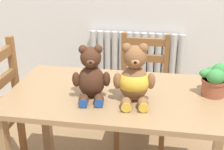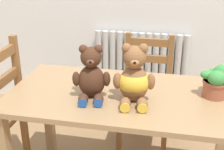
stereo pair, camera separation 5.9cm
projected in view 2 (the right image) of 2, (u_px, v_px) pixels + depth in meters
radiator at (140, 76)px, 3.01m from camera, size 0.89×0.10×0.80m
dining_table at (125, 111)px, 1.84m from camera, size 1.34×0.71×0.75m
wooden_chair_behind at (146, 93)px, 2.51m from camera, size 0.39×0.41×0.89m
teddy_bear_left at (91, 76)px, 1.71m from camera, size 0.21×0.23×0.30m
teddy_bear_right at (134, 79)px, 1.66m from camera, size 0.23×0.25×0.32m
potted_plant at (217, 80)px, 1.72m from camera, size 0.17×0.18×0.19m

